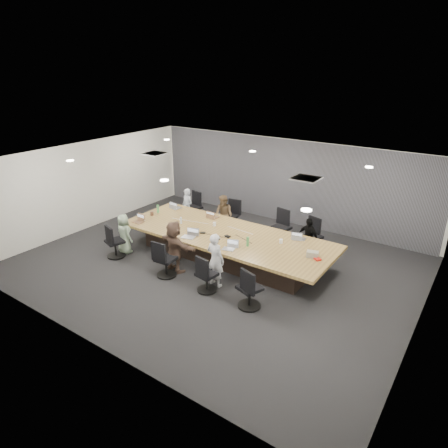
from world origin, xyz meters
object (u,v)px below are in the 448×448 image
Objects in this scene: person_3 at (308,238)px; mug_brown at (152,213)px; person_1 at (224,215)px; laptop_6 at (228,249)px; chair_1 at (230,219)px; person_0 at (187,207)px; bottle_green_left at (158,209)px; chair_0 at (194,210)px; conference_table at (226,245)px; person_5 at (175,246)px; snack_packet at (317,259)px; chair_6 at (207,277)px; canvas_bag at (312,254)px; bottle_green_right at (248,242)px; chair_2 at (281,230)px; laptop_1 at (213,217)px; laptop_3 at (300,239)px; laptop_0 at (176,208)px; laptop_4 at (138,222)px; bottle_clear at (181,220)px; stapler at (218,238)px; chair_3 at (312,239)px; chair_5 at (166,262)px; chair_4 at (115,244)px; chair_7 at (250,291)px; person_6 at (215,260)px.

mug_brown is at bearing -147.02° from person_3.
laptop_6 is (1.62, -2.15, 0.11)m from person_1.
person_3 is at bearing 163.74° from chair_1.
bottle_green_left is (-0.16, -1.22, 0.26)m from person_0.
conference_table is at bearing 155.88° from chair_0.
bottle_green_left is at bearing 177.09° from conference_table.
snack_packet is at bearing -148.48° from person_5.
canvas_bag is at bearing 51.03° from chair_6.
bottle_green_right is 0.91× the size of canvas_bag.
chair_2 reaches higher than laptop_1.
chair_6 is at bearing 51.90° from laptop_3.
laptop_0 and laptop_3 have the same top height.
canvas_bag is at bearing 178.13° from laptop_0.
person_1 is (-1.81, -0.35, 0.20)m from chair_2.
chair_1 reaches higher than laptop_4.
bottle_clear is 1.32× the size of stapler.
chair_3 is 4.21m from chair_5.
person_1 is at bearing 80.38° from chair_4.
laptop_4 is (-4.36, 0.90, 0.35)m from chair_7.
chair_5 is at bearing -49.25° from person_0.
snack_packet is (0.86, 1.64, 0.36)m from chair_7.
person_5 is at bearing 66.77° from chair_3.
laptop_6 is at bearing 160.61° from chair_7.
chair_3 is 1.98m from snack_packet.
person_5 is at bearing 174.03° from chair_6.
chair_3 is 2.86× the size of canvas_bag.
chair_6 is (0.62, -1.70, -0.03)m from conference_table.
canvas_bag is at bearing 117.99° from laptop_3.
chair_1 is 2.82m from chair_3.
chair_5 is at bearing 133.39° from laptop_0.
chair_3 is 0.62× the size of person_1.
chair_3 is at bearing 104.60° from person_3.
chair_1 reaches higher than conference_table.
person_5 reaches higher than bottle_green_left.
conference_table is at bearing -106.20° from person_5.
person_6 reaches higher than chair_7.
person_3 is at bearing 105.99° from chair_3.
canvas_bag is at bearing -146.82° from person_5.
person_1 is 3.77m from canvas_bag.
chair_0 is 1.64m from bottle_green_left.
chair_0 is 1.03× the size of chair_4.
chair_5 is 2.12m from bottle_green_right.
laptop_0 is at bearing 150.43° from chair_6.
bottle_clear reaches higher than conference_table.
canvas_bag is at bearing 35.92° from chair_4.
stapler is (0.03, -0.43, 0.37)m from conference_table.
chair_3 is 1.01× the size of chair_4.
chair_2 reaches higher than chair_3.
laptop_1 is at bearing 47.67° from laptop_4.
chair_6 is 2.34× the size of laptop_1.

